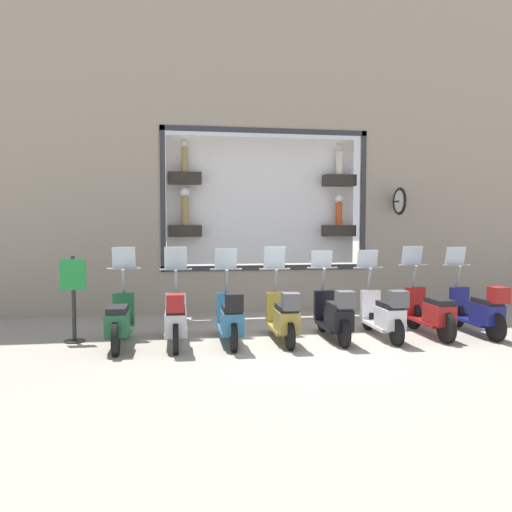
{
  "coord_description": "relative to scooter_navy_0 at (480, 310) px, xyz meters",
  "views": [
    {
      "loc": [
        -8.37,
        2.07,
        2.06
      ],
      "look_at": [
        1.67,
        0.51,
        1.45
      ],
      "focal_mm": 35.0,
      "sensor_mm": 36.0,
      "label": 1
    }
  ],
  "objects": [
    {
      "name": "scooter_green_7",
      "position": [
        0.06,
        6.59,
        -0.03
      ],
      "size": [
        1.81,
        0.61,
        1.68
      ],
      "color": "black",
      "rests_on": "ground_plane"
    },
    {
      "name": "scooter_black_3",
      "position": [
        -0.01,
        2.82,
        -0.01
      ],
      "size": [
        1.8,
        0.6,
        1.58
      ],
      "color": "black",
      "rests_on": "ground_plane"
    },
    {
      "name": "scooter_teal_5",
      "position": [
        -0.01,
        4.71,
        -0.01
      ],
      "size": [
        1.8,
        0.6,
        1.64
      ],
      "color": "black",
      "rests_on": "ground_plane"
    },
    {
      "name": "scooter_white_2",
      "position": [
        -0.01,
        1.88,
        -0.02
      ],
      "size": [
        1.79,
        0.6,
        1.59
      ],
      "color": "black",
      "rests_on": "ground_plane"
    },
    {
      "name": "scooter_red_1",
      "position": [
        0.06,
        0.94,
        -0.03
      ],
      "size": [
        1.81,
        0.61,
        1.66
      ],
      "color": "black",
      "rests_on": "ground_plane"
    },
    {
      "name": "shop_sign_post",
      "position": [
        0.63,
        7.44,
        0.34
      ],
      "size": [
        0.36,
        0.45,
        1.53
      ],
      "color": "#232326",
      "rests_on": "ground_plane"
    },
    {
      "name": "scooter_silver_6",
      "position": [
        -0.0,
        5.65,
        -0.0
      ],
      "size": [
        1.8,
        0.61,
        1.68
      ],
      "color": "black",
      "rests_on": "ground_plane"
    },
    {
      "name": "scooter_olive_4",
      "position": [
        -0.01,
        3.76,
        -0.01
      ],
      "size": [
        1.79,
        0.6,
        1.67
      ],
      "color": "black",
      "rests_on": "ground_plane"
    },
    {
      "name": "building_facade",
      "position": [
        3.44,
        3.51,
        4.04
      ],
      "size": [
        1.25,
        36.0,
        8.88
      ],
      "color": "gray",
      "rests_on": "ground_plane"
    },
    {
      "name": "ground_plane",
      "position": [
        -0.17,
        3.52,
        -0.48
      ],
      "size": [
        120.0,
        120.0,
        0.0
      ],
      "primitive_type": "plane",
      "color": "gray"
    },
    {
      "name": "scooter_navy_0",
      "position": [
        0.0,
        0.0,
        0.0
      ],
      "size": [
        1.8,
        0.61,
        1.64
      ],
      "color": "black",
      "rests_on": "ground_plane"
    }
  ]
}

